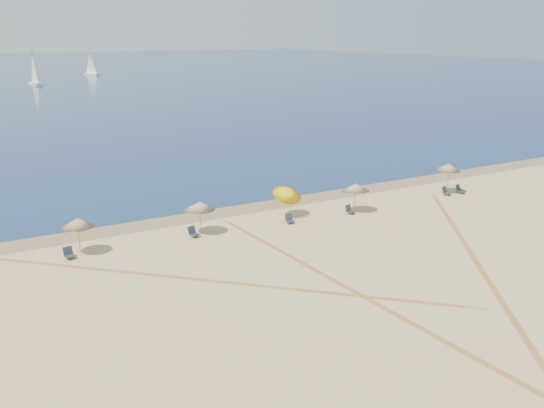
{
  "coord_description": "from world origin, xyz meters",
  "views": [
    {
      "loc": [
        -21.05,
        -15.58,
        13.04
      ],
      "look_at": [
        0.0,
        20.0,
        1.3
      ],
      "focal_mm": 39.96,
      "sensor_mm": 36.0,
      "label": 1
    }
  ],
  "objects_px": {
    "umbrella_3": "(288,192)",
    "umbrella_5": "(449,167)",
    "umbrella_1": "(78,223)",
    "sailboat_2": "(91,67)",
    "umbrella_2": "(200,206)",
    "umbrella_4": "(356,187)",
    "chair_5": "(446,191)",
    "chair_3": "(289,219)",
    "chair_1": "(69,253)",
    "chair_6": "(460,190)",
    "chair_4": "(350,210)",
    "chair_2": "(193,232)",
    "sailboat_0": "(34,74)"
  },
  "relations": [
    {
      "from": "umbrella_1",
      "to": "chair_5",
      "type": "height_order",
      "value": "umbrella_1"
    },
    {
      "from": "umbrella_2",
      "to": "chair_1",
      "type": "xyz_separation_m",
      "value": [
        -8.72,
        -0.34,
        -1.61
      ]
    },
    {
      "from": "sailboat_2",
      "to": "umbrella_2",
      "type": "bearing_deg",
      "value": -131.11
    },
    {
      "from": "umbrella_3",
      "to": "umbrella_5",
      "type": "relative_size",
      "value": 1.03
    },
    {
      "from": "chair_6",
      "to": "umbrella_5",
      "type": "bearing_deg",
      "value": 119.85
    },
    {
      "from": "umbrella_5",
      "to": "sailboat_2",
      "type": "xyz_separation_m",
      "value": [
        12.64,
        163.34,
        0.34
      ]
    },
    {
      "from": "chair_6",
      "to": "chair_4",
      "type": "bearing_deg",
      "value": 163.81
    },
    {
      "from": "umbrella_3",
      "to": "sailboat_2",
      "type": "xyz_separation_m",
      "value": [
        27.93,
        162.39,
        0.66
      ]
    },
    {
      "from": "umbrella_2",
      "to": "chair_3",
      "type": "relative_size",
      "value": 3.04
    },
    {
      "from": "chair_6",
      "to": "sailboat_0",
      "type": "bearing_deg",
      "value": 78.11
    },
    {
      "from": "chair_1",
      "to": "chair_5",
      "type": "bearing_deg",
      "value": -12.93
    },
    {
      "from": "chair_5",
      "to": "sailboat_2",
      "type": "xyz_separation_m",
      "value": [
        13.34,
        163.91,
        2.22
      ]
    },
    {
      "from": "umbrella_1",
      "to": "chair_3",
      "type": "xyz_separation_m",
      "value": [
        14.3,
        -1.35,
        -1.68
      ]
    },
    {
      "from": "umbrella_1",
      "to": "umbrella_5",
      "type": "distance_m",
      "value": 30.31
    },
    {
      "from": "umbrella_1",
      "to": "chair_1",
      "type": "xyz_separation_m",
      "value": [
        -0.79,
        -0.54,
        -1.67
      ]
    },
    {
      "from": "umbrella_2",
      "to": "chair_5",
      "type": "xyz_separation_m",
      "value": [
        21.66,
        -1.29,
        -1.6
      ]
    },
    {
      "from": "umbrella_5",
      "to": "sailboat_2",
      "type": "distance_m",
      "value": 163.83
    },
    {
      "from": "chair_1",
      "to": "umbrella_2",
      "type": "bearing_deg",
      "value": -8.9
    },
    {
      "from": "umbrella_5",
      "to": "umbrella_4",
      "type": "bearing_deg",
      "value": -177.2
    },
    {
      "from": "umbrella_5",
      "to": "chair_3",
      "type": "relative_size",
      "value": 3.42
    },
    {
      "from": "umbrella_5",
      "to": "sailboat_0",
      "type": "distance_m",
      "value": 132.24
    },
    {
      "from": "umbrella_1",
      "to": "umbrella_2",
      "type": "relative_size",
      "value": 1.02
    },
    {
      "from": "umbrella_2",
      "to": "umbrella_4",
      "type": "height_order",
      "value": "umbrella_2"
    },
    {
      "from": "umbrella_2",
      "to": "chair_5",
      "type": "relative_size",
      "value": 2.76
    },
    {
      "from": "chair_6",
      "to": "sailboat_0",
      "type": "xyz_separation_m",
      "value": [
        -10.7,
        132.58,
        2.54
      ]
    },
    {
      "from": "umbrella_3",
      "to": "chair_1",
      "type": "relative_size",
      "value": 3.35
    },
    {
      "from": "chair_3",
      "to": "chair_2",
      "type": "bearing_deg",
      "value": -173.55
    },
    {
      "from": "umbrella_5",
      "to": "chair_3",
      "type": "xyz_separation_m",
      "value": [
        -16.0,
        -0.44,
        -1.91
      ]
    },
    {
      "from": "chair_5",
      "to": "chair_6",
      "type": "bearing_deg",
      "value": -19.26
    },
    {
      "from": "umbrella_5",
      "to": "chair_6",
      "type": "height_order",
      "value": "umbrella_5"
    },
    {
      "from": "umbrella_5",
      "to": "chair_3",
      "type": "bearing_deg",
      "value": -178.43
    },
    {
      "from": "chair_3",
      "to": "sailboat_2",
      "type": "relative_size",
      "value": 0.09
    },
    {
      "from": "umbrella_2",
      "to": "umbrella_1",
      "type": "bearing_deg",
      "value": 178.59
    },
    {
      "from": "umbrella_1",
      "to": "umbrella_4",
      "type": "xyz_separation_m",
      "value": [
        20.1,
        -1.41,
        -0.09
      ]
    },
    {
      "from": "umbrella_1",
      "to": "umbrella_4",
      "type": "distance_m",
      "value": 20.15
    },
    {
      "from": "chair_2",
      "to": "umbrella_2",
      "type": "bearing_deg",
      "value": 14.38
    },
    {
      "from": "chair_4",
      "to": "chair_5",
      "type": "height_order",
      "value": "chair_5"
    },
    {
      "from": "chair_6",
      "to": "sailboat_0",
      "type": "distance_m",
      "value": 133.04
    },
    {
      "from": "umbrella_4",
      "to": "chair_2",
      "type": "height_order",
      "value": "umbrella_4"
    },
    {
      "from": "umbrella_5",
      "to": "chair_2",
      "type": "bearing_deg",
      "value": 179.31
    },
    {
      "from": "chair_5",
      "to": "chair_3",
      "type": "bearing_deg",
      "value": 165.88
    },
    {
      "from": "umbrella_2",
      "to": "chair_4",
      "type": "relative_size",
      "value": 3.0
    },
    {
      "from": "umbrella_5",
      "to": "chair_6",
      "type": "distance_m",
      "value": 2.15
    },
    {
      "from": "umbrella_1",
      "to": "sailboat_2",
      "type": "xyz_separation_m",
      "value": [
        42.94,
        162.43,
        0.56
      ]
    },
    {
      "from": "chair_3",
      "to": "umbrella_3",
      "type": "bearing_deg",
      "value": 75.08
    },
    {
      "from": "umbrella_4",
      "to": "chair_2",
      "type": "relative_size",
      "value": 2.73
    },
    {
      "from": "chair_2",
      "to": "chair_3",
      "type": "height_order",
      "value": "chair_2"
    },
    {
      "from": "chair_6",
      "to": "chair_5",
      "type": "bearing_deg",
      "value": 157.85
    },
    {
      "from": "umbrella_5",
      "to": "chair_4",
      "type": "relative_size",
      "value": 3.37
    },
    {
      "from": "chair_2",
      "to": "chair_3",
      "type": "distance_m",
      "value": 7.12
    }
  ]
}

